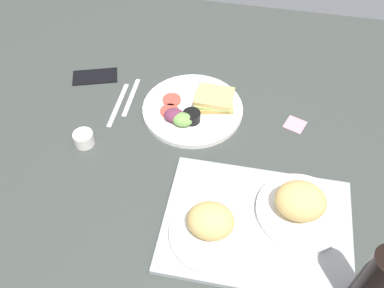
% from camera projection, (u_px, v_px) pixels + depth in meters
% --- Properties ---
extents(ground_plane, '(1.90, 1.50, 0.03)m').
position_uv_depth(ground_plane, '(201.00, 150.00, 1.21)').
color(ground_plane, '#383D38').
extents(serving_tray, '(0.45, 0.33, 0.02)m').
position_uv_depth(serving_tray, '(257.00, 225.00, 1.02)').
color(serving_tray, '#9EA0A3').
rests_on(serving_tray, ground_plane).
extents(bread_plate_near, '(0.22, 0.22, 0.10)m').
position_uv_depth(bread_plate_near, '(301.00, 205.00, 1.01)').
color(bread_plate_near, white).
rests_on(bread_plate_near, serving_tray).
extents(bread_plate_far, '(0.21, 0.21, 0.09)m').
position_uv_depth(bread_plate_far, '(212.00, 226.00, 0.98)').
color(bread_plate_far, white).
rests_on(bread_plate_far, serving_tray).
extents(plate_with_salad, '(0.30, 0.30, 0.05)m').
position_uv_depth(plate_with_salad, '(194.00, 108.00, 1.27)').
color(plate_with_salad, white).
rests_on(plate_with_salad, ground_plane).
extents(soda_bottle, '(0.06, 0.06, 0.22)m').
position_uv_depth(soda_bottle, '(372.00, 285.00, 0.82)').
color(soda_bottle, black).
rests_on(soda_bottle, ground_plane).
extents(espresso_cup, '(0.06, 0.06, 0.04)m').
position_uv_depth(espresso_cup, '(84.00, 139.00, 1.19)').
color(espresso_cup, silver).
rests_on(espresso_cup, ground_plane).
extents(fork, '(0.02, 0.17, 0.01)m').
position_uv_depth(fork, '(131.00, 97.00, 1.32)').
color(fork, '#B7B7BC').
rests_on(fork, ground_plane).
extents(knife, '(0.02, 0.19, 0.01)m').
position_uv_depth(knife, '(118.00, 104.00, 1.30)').
color(knife, '#B7B7BC').
rests_on(knife, ground_plane).
extents(cell_phone, '(0.16, 0.11, 0.01)m').
position_uv_depth(cell_phone, '(95.00, 76.00, 1.38)').
color(cell_phone, black).
rests_on(cell_phone, ground_plane).
extents(sticky_note, '(0.07, 0.07, 0.00)m').
position_uv_depth(sticky_note, '(295.00, 124.00, 1.25)').
color(sticky_note, pink).
rests_on(sticky_note, ground_plane).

